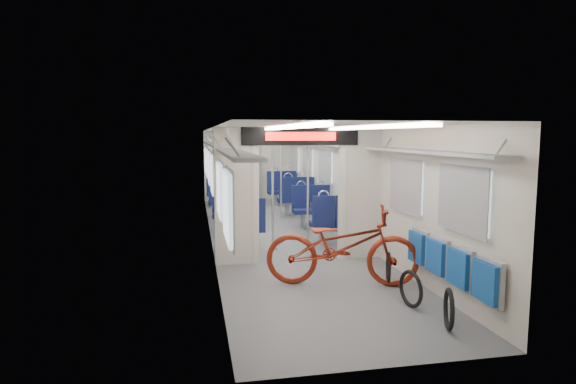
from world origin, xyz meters
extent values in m
plane|color=#515456|center=(0.00, 0.00, 0.00)|extent=(12.00, 12.00, 0.00)
cube|color=beige|center=(-1.45, 0.00, 1.15)|extent=(0.02, 12.00, 2.30)
cube|color=beige|center=(1.45, 0.00, 1.15)|extent=(0.02, 12.00, 2.30)
cube|color=beige|center=(0.00, 6.00, 1.15)|extent=(2.90, 0.02, 2.30)
cube|color=beige|center=(0.00, -6.00, 1.15)|extent=(2.90, 0.02, 2.30)
cube|color=silver|center=(0.00, 0.00, 2.30)|extent=(2.90, 12.00, 0.02)
cube|color=white|center=(-0.55, 0.00, 2.27)|extent=(0.12, 11.40, 0.04)
cube|color=white|center=(0.55, 0.00, 2.27)|extent=(0.12, 11.40, 0.04)
cube|color=beige|center=(-1.12, -2.00, 1.00)|extent=(0.65, 0.18, 2.00)
cube|color=beige|center=(1.12, -2.00, 1.00)|extent=(0.65, 0.18, 2.00)
cube|color=beige|center=(0.00, -2.00, 2.15)|extent=(2.90, 0.18, 0.30)
cylinder|color=beige|center=(-0.80, -2.00, 1.00)|extent=(0.20, 0.20, 2.00)
cylinder|color=beige|center=(0.80, -2.00, 1.00)|extent=(0.20, 0.20, 2.00)
cube|color=black|center=(0.00, -2.11, 2.15)|extent=(2.00, 0.03, 0.30)
cube|color=#FF0C07|center=(0.00, -2.13, 2.15)|extent=(1.20, 0.02, 0.14)
cube|color=silver|center=(-1.42, -4.80, 1.40)|extent=(0.04, 1.00, 0.75)
cube|color=silver|center=(1.42, -4.80, 1.40)|extent=(0.04, 1.00, 0.75)
cube|color=silver|center=(-1.42, -3.20, 1.40)|extent=(0.04, 1.00, 0.75)
cube|color=silver|center=(1.42, -3.20, 1.40)|extent=(0.04, 1.00, 0.75)
cube|color=silver|center=(-1.42, -0.50, 1.40)|extent=(0.04, 1.00, 0.75)
cube|color=silver|center=(1.42, -0.50, 1.40)|extent=(0.04, 1.00, 0.75)
cube|color=silver|center=(-1.42, 1.40, 1.40)|extent=(0.04, 1.00, 0.75)
cube|color=silver|center=(1.42, 1.40, 1.40)|extent=(0.04, 1.00, 0.75)
cube|color=silver|center=(-1.42, 3.30, 1.40)|extent=(0.04, 1.00, 0.75)
cube|color=silver|center=(1.42, 3.30, 1.40)|extent=(0.04, 1.00, 0.75)
cube|color=silver|center=(-1.42, 5.10, 1.40)|extent=(0.04, 1.00, 0.75)
cube|color=silver|center=(1.42, 5.10, 1.40)|extent=(0.04, 1.00, 0.75)
cube|color=gray|center=(-1.27, -4.00, 1.95)|extent=(0.30, 3.60, 0.04)
cube|color=gray|center=(1.27, -4.00, 1.95)|extent=(0.30, 3.60, 0.04)
cube|color=gray|center=(-1.27, 2.00, 1.95)|extent=(0.30, 7.60, 0.04)
cube|color=gray|center=(1.27, 2.00, 1.95)|extent=(0.30, 7.60, 0.04)
cube|color=gray|center=(0.00, 5.94, 1.00)|extent=(0.90, 0.05, 2.00)
imported|color=maroon|center=(0.31, -3.50, 0.58)|extent=(2.32, 1.33, 1.16)
cube|color=gray|center=(1.38, -5.44, 0.58)|extent=(0.06, 0.46, 0.51)
cube|color=navy|center=(1.32, -5.44, 0.58)|extent=(0.06, 0.42, 0.44)
cube|color=gray|center=(1.38, -4.89, 0.58)|extent=(0.06, 0.46, 0.51)
cube|color=navy|center=(1.32, -4.89, 0.58)|extent=(0.06, 0.42, 0.44)
cube|color=gray|center=(1.38, -4.34, 0.58)|extent=(0.06, 0.46, 0.51)
cube|color=navy|center=(1.32, -4.34, 0.58)|extent=(0.06, 0.42, 0.44)
cube|color=gray|center=(1.38, -3.79, 0.58)|extent=(0.06, 0.46, 0.51)
cube|color=navy|center=(1.32, -3.79, 0.58)|extent=(0.06, 0.42, 0.44)
torus|color=black|center=(0.99, -5.29, 0.21)|extent=(0.21, 0.47, 0.48)
torus|color=black|center=(0.89, -4.55, 0.22)|extent=(0.13, 0.48, 0.48)
torus|color=black|center=(0.99, -3.58, 0.21)|extent=(0.20, 0.46, 0.47)
cube|color=#0E163F|center=(-0.70, -1.05, 0.40)|extent=(0.45, 0.42, 0.10)
cylinder|color=gray|center=(-0.70, -1.05, 0.17)|extent=(0.10, 0.10, 0.35)
cube|color=#0E163F|center=(-0.70, -1.21, 0.72)|extent=(0.45, 0.08, 0.54)
torus|color=silver|center=(-0.70, -1.21, 0.99)|extent=(0.23, 0.03, 0.23)
cube|color=#0E163F|center=(-0.70, 0.64, 0.40)|extent=(0.45, 0.42, 0.10)
cylinder|color=gray|center=(-0.70, 0.64, 0.17)|extent=(0.10, 0.10, 0.35)
cube|color=#0E163F|center=(-0.70, 0.80, 0.72)|extent=(0.45, 0.08, 0.54)
torus|color=silver|center=(-0.70, 0.80, 0.99)|extent=(0.23, 0.03, 0.23)
cube|color=#0E163F|center=(-1.17, -1.05, 0.40)|extent=(0.45, 0.42, 0.10)
cylinder|color=gray|center=(-1.17, -1.05, 0.17)|extent=(0.10, 0.10, 0.35)
cube|color=#0E163F|center=(-1.17, -1.21, 0.72)|extent=(0.45, 0.08, 0.54)
torus|color=silver|center=(-1.17, -1.21, 0.99)|extent=(0.23, 0.03, 0.23)
cube|color=#0E163F|center=(-1.17, 0.64, 0.40)|extent=(0.45, 0.42, 0.10)
cylinder|color=gray|center=(-1.17, 0.64, 0.17)|extent=(0.10, 0.10, 0.35)
cube|color=#0E163F|center=(-1.17, 0.80, 0.72)|extent=(0.45, 0.08, 0.54)
torus|color=silver|center=(-1.17, 0.80, 0.99)|extent=(0.23, 0.03, 0.23)
cube|color=#0E163F|center=(0.70, -0.87, 0.40)|extent=(0.44, 0.41, 0.10)
cylinder|color=gray|center=(0.70, -0.87, 0.17)|extent=(0.10, 0.10, 0.35)
cube|color=#0E163F|center=(0.70, -1.04, 0.72)|extent=(0.44, 0.08, 0.54)
torus|color=silver|center=(0.70, -1.04, 0.99)|extent=(0.22, 0.03, 0.22)
cube|color=#0E163F|center=(0.70, 0.80, 0.40)|extent=(0.44, 0.41, 0.10)
cylinder|color=gray|center=(0.70, 0.80, 0.17)|extent=(0.10, 0.10, 0.35)
cube|color=#0E163F|center=(0.70, 0.97, 0.72)|extent=(0.44, 0.08, 0.54)
torus|color=silver|center=(0.70, 0.97, 0.99)|extent=(0.22, 0.03, 0.22)
cube|color=#0E163F|center=(1.17, -0.87, 0.40)|extent=(0.44, 0.41, 0.10)
cylinder|color=gray|center=(1.17, -0.87, 0.17)|extent=(0.10, 0.10, 0.35)
cube|color=#0E163F|center=(1.17, -1.04, 0.72)|extent=(0.44, 0.08, 0.54)
torus|color=silver|center=(1.17, -1.04, 0.99)|extent=(0.22, 0.03, 0.22)
cube|color=#0E163F|center=(1.17, 0.80, 0.40)|extent=(0.44, 0.41, 0.10)
cylinder|color=gray|center=(1.17, 0.80, 0.17)|extent=(0.10, 0.10, 0.35)
cube|color=#0E163F|center=(1.17, 0.97, 0.72)|extent=(0.44, 0.08, 0.54)
torus|color=silver|center=(1.17, 0.97, 0.99)|extent=(0.22, 0.03, 0.22)
cube|color=#0E163F|center=(-0.70, 2.70, 0.40)|extent=(0.49, 0.46, 0.10)
cylinder|color=gray|center=(-0.70, 2.70, 0.17)|extent=(0.10, 0.10, 0.35)
cube|color=#0E163F|center=(-0.70, 2.51, 0.75)|extent=(0.49, 0.09, 0.60)
torus|color=silver|center=(-0.70, 2.51, 1.05)|extent=(0.24, 0.03, 0.24)
cube|color=#0E163F|center=(-0.70, 4.54, 0.40)|extent=(0.49, 0.46, 0.10)
cylinder|color=gray|center=(-0.70, 4.54, 0.17)|extent=(0.10, 0.10, 0.35)
cube|color=#0E163F|center=(-0.70, 4.73, 0.75)|extent=(0.49, 0.09, 0.60)
torus|color=silver|center=(-0.70, 4.73, 1.05)|extent=(0.24, 0.03, 0.24)
cube|color=#0E163F|center=(-1.17, 2.70, 0.40)|extent=(0.49, 0.46, 0.10)
cylinder|color=gray|center=(-1.17, 2.70, 0.17)|extent=(0.10, 0.10, 0.35)
cube|color=#0E163F|center=(-1.17, 2.51, 0.75)|extent=(0.49, 0.09, 0.60)
torus|color=silver|center=(-1.17, 2.51, 1.05)|extent=(0.24, 0.03, 0.24)
cube|color=#0E163F|center=(-1.17, 4.54, 0.40)|extent=(0.49, 0.46, 0.10)
cylinder|color=gray|center=(-1.17, 4.54, 0.17)|extent=(0.10, 0.10, 0.35)
cube|color=#0E163F|center=(-1.17, 4.73, 0.75)|extent=(0.49, 0.09, 0.60)
torus|color=silver|center=(-1.17, 4.73, 1.05)|extent=(0.24, 0.03, 0.24)
cube|color=#0E163F|center=(0.70, 2.75, 0.40)|extent=(0.49, 0.45, 0.10)
cylinder|color=gray|center=(0.70, 2.75, 0.17)|extent=(0.10, 0.10, 0.35)
cube|color=#0E163F|center=(0.70, 2.57, 0.75)|extent=(0.49, 0.09, 0.60)
torus|color=silver|center=(0.70, 2.57, 1.05)|extent=(0.24, 0.03, 0.24)
cube|color=#0E163F|center=(0.70, 4.59, 0.40)|extent=(0.49, 0.45, 0.10)
cylinder|color=gray|center=(0.70, 4.59, 0.17)|extent=(0.10, 0.10, 0.35)
cube|color=#0E163F|center=(0.70, 4.78, 0.75)|extent=(0.49, 0.09, 0.60)
torus|color=silver|center=(0.70, 4.78, 1.05)|extent=(0.24, 0.03, 0.24)
cube|color=#0E163F|center=(1.17, 2.75, 0.40)|extent=(0.49, 0.45, 0.10)
cylinder|color=gray|center=(1.17, 2.75, 0.17)|extent=(0.10, 0.10, 0.35)
cube|color=#0E163F|center=(1.17, 2.57, 0.75)|extent=(0.49, 0.09, 0.60)
torus|color=silver|center=(1.17, 2.57, 1.05)|extent=(0.24, 0.03, 0.24)
cube|color=#0E163F|center=(1.17, 4.59, 0.40)|extent=(0.49, 0.45, 0.10)
cylinder|color=gray|center=(1.17, 4.59, 0.17)|extent=(0.10, 0.10, 0.35)
cube|color=#0E163F|center=(1.17, 4.78, 0.75)|extent=(0.49, 0.09, 0.60)
torus|color=silver|center=(1.17, 4.78, 1.05)|extent=(0.24, 0.03, 0.24)
cylinder|color=silver|center=(-0.37, -1.43, 1.15)|extent=(0.04, 0.04, 2.30)
cylinder|color=silver|center=(0.26, -1.55, 1.15)|extent=(0.04, 0.04, 2.30)
cylinder|color=silver|center=(-0.28, 1.82, 1.15)|extent=(0.05, 0.05, 2.30)
cylinder|color=silver|center=(0.42, 2.08, 1.15)|extent=(0.04, 0.04, 2.30)
camera|label=1|loc=(-1.76, -10.02, 2.17)|focal=30.00mm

